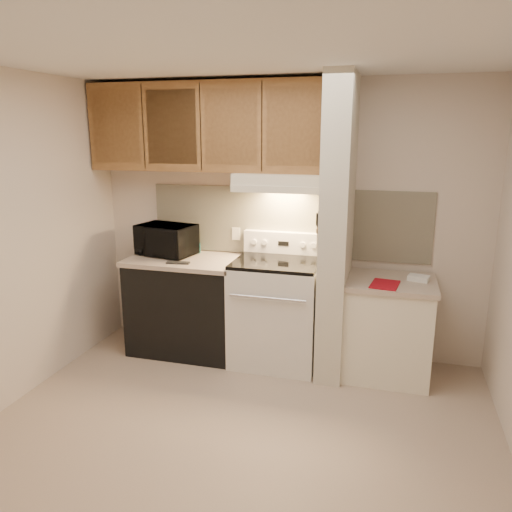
% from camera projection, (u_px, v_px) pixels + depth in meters
% --- Properties ---
extents(floor, '(3.60, 3.60, 0.00)m').
position_uv_depth(floor, '(239.00, 430.00, 3.52)').
color(floor, tan).
rests_on(floor, ground).
extents(ceiling, '(3.60, 3.60, 0.00)m').
position_uv_depth(ceiling, '(235.00, 52.00, 2.91)').
color(ceiling, white).
rests_on(ceiling, wall_back).
extents(wall_back, '(3.60, 2.50, 0.02)m').
position_uv_depth(wall_back, '(286.00, 220.00, 4.62)').
color(wall_back, beige).
rests_on(wall_back, floor).
extents(wall_left, '(0.02, 3.00, 2.50)m').
position_uv_depth(wall_left, '(5.00, 243.00, 3.68)').
color(wall_left, beige).
rests_on(wall_left, floor).
extents(backsplash, '(2.60, 0.02, 0.63)m').
position_uv_depth(backsplash, '(286.00, 222.00, 4.61)').
color(backsplash, beige).
rests_on(backsplash, wall_back).
extents(range_body, '(0.76, 0.65, 0.92)m').
position_uv_depth(range_body, '(277.00, 313.00, 4.49)').
color(range_body, silver).
rests_on(range_body, floor).
extents(oven_window, '(0.50, 0.01, 0.30)m').
position_uv_depth(oven_window, '(268.00, 322.00, 4.18)').
color(oven_window, black).
rests_on(oven_window, range_body).
extents(oven_handle, '(0.65, 0.02, 0.02)m').
position_uv_depth(oven_handle, '(267.00, 298.00, 4.09)').
color(oven_handle, silver).
rests_on(oven_handle, range_body).
extents(cooktop, '(0.74, 0.64, 0.03)m').
position_uv_depth(cooktop, '(277.00, 262.00, 4.37)').
color(cooktop, black).
rests_on(cooktop, range_body).
extents(range_backguard, '(0.76, 0.08, 0.20)m').
position_uv_depth(range_backguard, '(284.00, 243.00, 4.61)').
color(range_backguard, silver).
rests_on(range_backguard, range_body).
extents(range_display, '(0.10, 0.01, 0.04)m').
position_uv_depth(range_display, '(283.00, 244.00, 4.57)').
color(range_display, black).
rests_on(range_display, range_backguard).
extents(range_knob_left_outer, '(0.05, 0.02, 0.05)m').
position_uv_depth(range_knob_left_outer, '(254.00, 242.00, 4.64)').
color(range_knob_left_outer, silver).
rests_on(range_knob_left_outer, range_backguard).
extents(range_knob_left_inner, '(0.05, 0.02, 0.05)m').
position_uv_depth(range_knob_left_inner, '(264.00, 242.00, 4.61)').
color(range_knob_left_inner, silver).
rests_on(range_knob_left_inner, range_backguard).
extents(range_knob_right_inner, '(0.05, 0.02, 0.05)m').
position_uv_depth(range_knob_right_inner, '(303.00, 245.00, 4.52)').
color(range_knob_right_inner, silver).
rests_on(range_knob_right_inner, range_backguard).
extents(range_knob_right_outer, '(0.05, 0.02, 0.05)m').
position_uv_depth(range_knob_right_outer, '(314.00, 245.00, 4.49)').
color(range_knob_right_outer, silver).
rests_on(range_knob_right_outer, range_backguard).
extents(dishwasher_front, '(1.00, 0.63, 0.87)m').
position_uv_depth(dishwasher_front, '(187.00, 306.00, 4.73)').
color(dishwasher_front, black).
rests_on(dishwasher_front, floor).
extents(left_countertop, '(1.04, 0.67, 0.04)m').
position_uv_depth(left_countertop, '(185.00, 260.00, 4.62)').
color(left_countertop, '#B5A28F').
rests_on(left_countertop, dishwasher_front).
extents(spoon_rest, '(0.21, 0.09, 0.01)m').
position_uv_depth(spoon_rest, '(178.00, 263.00, 4.42)').
color(spoon_rest, black).
rests_on(spoon_rest, left_countertop).
extents(teal_jar, '(0.11, 0.11, 0.10)m').
position_uv_depth(teal_jar, '(196.00, 248.00, 4.80)').
color(teal_jar, '#216F71').
rests_on(teal_jar, left_countertop).
extents(outlet, '(0.08, 0.01, 0.12)m').
position_uv_depth(outlet, '(236.00, 234.00, 4.75)').
color(outlet, '#EFE7CC').
rests_on(outlet, backsplash).
extents(microwave, '(0.58, 0.44, 0.29)m').
position_uv_depth(microwave, '(166.00, 240.00, 4.71)').
color(microwave, black).
rests_on(microwave, left_countertop).
extents(partition_pillar, '(0.22, 0.70, 2.50)m').
position_uv_depth(partition_pillar, '(337.00, 230.00, 4.16)').
color(partition_pillar, beige).
rests_on(partition_pillar, floor).
extents(pillar_trim, '(0.01, 0.70, 0.04)m').
position_uv_depth(pillar_trim, '(323.00, 223.00, 4.17)').
color(pillar_trim, olive).
rests_on(pillar_trim, partition_pillar).
extents(knife_strip, '(0.02, 0.42, 0.04)m').
position_uv_depth(knife_strip, '(322.00, 222.00, 4.12)').
color(knife_strip, black).
rests_on(knife_strip, partition_pillar).
extents(knife_blade_a, '(0.01, 0.03, 0.16)m').
position_uv_depth(knife_blade_a, '(317.00, 237.00, 4.02)').
color(knife_blade_a, silver).
rests_on(knife_blade_a, knife_strip).
extents(knife_handle_a, '(0.02, 0.02, 0.10)m').
position_uv_depth(knife_handle_a, '(317.00, 220.00, 3.95)').
color(knife_handle_a, black).
rests_on(knife_handle_a, knife_strip).
extents(knife_blade_b, '(0.01, 0.04, 0.18)m').
position_uv_depth(knife_blade_b, '(318.00, 237.00, 4.07)').
color(knife_blade_b, silver).
rests_on(knife_blade_b, knife_strip).
extents(knife_handle_b, '(0.02, 0.02, 0.10)m').
position_uv_depth(knife_handle_b, '(319.00, 218.00, 4.04)').
color(knife_handle_b, black).
rests_on(knife_handle_b, knife_strip).
extents(knife_blade_c, '(0.01, 0.04, 0.20)m').
position_uv_depth(knife_blade_c, '(320.00, 236.00, 4.14)').
color(knife_blade_c, silver).
rests_on(knife_blade_c, knife_strip).
extents(knife_handle_c, '(0.02, 0.02, 0.10)m').
position_uv_depth(knife_handle_c, '(320.00, 216.00, 4.11)').
color(knife_handle_c, black).
rests_on(knife_handle_c, knife_strip).
extents(knife_blade_d, '(0.01, 0.04, 0.16)m').
position_uv_depth(knife_blade_d, '(322.00, 232.00, 4.23)').
color(knife_blade_d, silver).
rests_on(knife_blade_d, knife_strip).
extents(knife_handle_d, '(0.02, 0.02, 0.10)m').
position_uv_depth(knife_handle_d, '(322.00, 214.00, 4.20)').
color(knife_handle_d, black).
rests_on(knife_handle_d, knife_strip).
extents(knife_blade_e, '(0.01, 0.04, 0.18)m').
position_uv_depth(knife_blade_e, '(323.00, 231.00, 4.30)').
color(knife_blade_e, silver).
rests_on(knife_blade_e, knife_strip).
extents(knife_handle_e, '(0.02, 0.02, 0.10)m').
position_uv_depth(knife_handle_e, '(323.00, 213.00, 4.26)').
color(knife_handle_e, black).
rests_on(knife_handle_e, knife_strip).
extents(oven_mitt, '(0.03, 0.10, 0.25)m').
position_uv_depth(oven_mitt, '(324.00, 229.00, 4.36)').
color(oven_mitt, gray).
rests_on(oven_mitt, partition_pillar).
extents(right_cab_base, '(0.70, 0.60, 0.81)m').
position_uv_depth(right_cab_base, '(387.00, 330.00, 4.24)').
color(right_cab_base, '#EFE7CC').
rests_on(right_cab_base, floor).
extents(right_countertop, '(0.74, 0.64, 0.04)m').
position_uv_depth(right_countertop, '(391.00, 282.00, 4.14)').
color(right_countertop, '#B5A28F').
rests_on(right_countertop, right_cab_base).
extents(red_folder, '(0.25, 0.31, 0.01)m').
position_uv_depth(red_folder, '(385.00, 284.00, 4.00)').
color(red_folder, maroon).
rests_on(red_folder, right_countertop).
extents(white_box, '(0.19, 0.15, 0.04)m').
position_uv_depth(white_box, '(419.00, 278.00, 4.12)').
color(white_box, white).
rests_on(white_box, right_countertop).
extents(range_hood, '(0.78, 0.44, 0.15)m').
position_uv_depth(range_hood, '(281.00, 182.00, 4.32)').
color(range_hood, '#EFE7CC').
rests_on(range_hood, upper_cabinets).
extents(hood_lip, '(0.78, 0.04, 0.06)m').
position_uv_depth(hood_lip, '(276.00, 190.00, 4.13)').
color(hood_lip, '#EFE7CC').
rests_on(hood_lip, range_hood).
extents(upper_cabinets, '(2.18, 0.33, 0.77)m').
position_uv_depth(upper_cabinets, '(207.00, 127.00, 4.43)').
color(upper_cabinets, olive).
rests_on(upper_cabinets, wall_back).
extents(cab_door_a, '(0.46, 0.01, 0.63)m').
position_uv_depth(cab_door_a, '(116.00, 127.00, 4.49)').
color(cab_door_a, olive).
rests_on(cab_door_a, upper_cabinets).
extents(cab_gap_a, '(0.01, 0.01, 0.73)m').
position_uv_depth(cab_gap_a, '(143.00, 127.00, 4.42)').
color(cab_gap_a, black).
rests_on(cab_gap_a, upper_cabinets).
extents(cab_door_b, '(0.46, 0.01, 0.63)m').
position_uv_depth(cab_door_b, '(172.00, 127.00, 4.35)').
color(cab_door_b, olive).
rests_on(cab_door_b, upper_cabinets).
extents(cab_gap_b, '(0.01, 0.01, 0.73)m').
position_uv_depth(cab_gap_b, '(201.00, 127.00, 4.28)').
color(cab_gap_b, black).
rests_on(cab_gap_b, upper_cabinets).
extents(cab_door_c, '(0.46, 0.01, 0.63)m').
position_uv_depth(cab_door_c, '(231.00, 127.00, 4.21)').
color(cab_door_c, olive).
rests_on(cab_door_c, upper_cabinets).
extents(cab_gap_c, '(0.01, 0.01, 0.73)m').
position_uv_depth(cab_gap_c, '(262.00, 127.00, 4.14)').
color(cab_gap_c, black).
rests_on(cab_gap_c, upper_cabinets).
extents(cab_door_d, '(0.46, 0.01, 0.63)m').
position_uv_depth(cab_door_d, '(294.00, 127.00, 4.07)').
color(cab_door_d, olive).
rests_on(cab_door_d, upper_cabinets).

